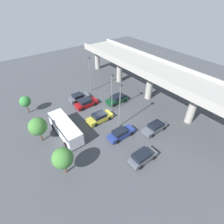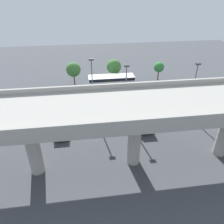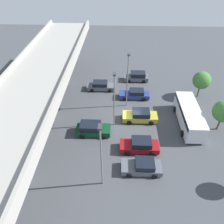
{
  "view_description": "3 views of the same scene",
  "coord_description": "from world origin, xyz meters",
  "views": [
    {
      "loc": [
        21.73,
        -14.61,
        21.08
      ],
      "look_at": [
        1.81,
        0.36,
        2.26
      ],
      "focal_mm": 28.0,
      "sensor_mm": 36.0,
      "label": 1
    },
    {
      "loc": [
        4.83,
        29.53,
        17.16
      ],
      "look_at": [
        1.26,
        3.91,
        1.92
      ],
      "focal_mm": 35.0,
      "sensor_mm": 36.0,
      "label": 2
    },
    {
      "loc": [
        -23.76,
        1.81,
        20.25
      ],
      "look_at": [
        -0.49,
        2.68,
        1.86
      ],
      "focal_mm": 35.0,
      "sensor_mm": 36.0,
      "label": 3
    }
  ],
  "objects": [
    {
      "name": "lamp_post_by_overpass",
      "position": [
        -0.89,
        2.38,
        4.68
      ],
      "size": [
        0.7,
        0.35,
        7.99
      ],
      "color": "slate",
      "rests_on": "ground_plane"
    },
    {
      "name": "tree_front_left",
      "position": [
        -10.41,
        -11.19,
        2.64
      ],
      "size": [
        2.06,
        2.06,
        3.69
      ],
      "color": "brown",
      "rests_on": "ground_plane"
    },
    {
      "name": "parked_car_1",
      "position": [
        -5.48,
        -0.88,
        0.77
      ],
      "size": [
        2.14,
        4.7,
        1.66
      ],
      "rotation": [
        0.0,
        0.0,
        1.57
      ],
      "color": "maroon",
      "rests_on": "ground_plane"
    },
    {
      "name": "shuttle_bus",
      "position": [
        -0.28,
        -7.88,
        1.54
      ],
      "size": [
        8.39,
        2.78,
        2.57
      ],
      "color": "silver",
      "rests_on": "ground_plane"
    },
    {
      "name": "lamp_post_near_aisle",
      "position": [
        -10.34,
        3.32,
        4.75
      ],
      "size": [
        0.7,
        0.35,
        8.12
      ],
      "color": "slate",
      "rests_on": "ground_plane"
    },
    {
      "name": "parked_car_0",
      "position": [
        -8.54,
        -0.95,
        0.68
      ],
      "size": [
        2.19,
        4.44,
        1.48
      ],
      "rotation": [
        0.0,
        0.0,
        1.57
      ],
      "color": "#515660",
      "rests_on": "ground_plane"
    },
    {
      "name": "parked_car_5",
      "position": [
        8.16,
        4.91,
        0.68
      ],
      "size": [
        2.1,
        4.78,
        1.46
      ],
      "rotation": [
        0.0,
        0.0,
        -1.57
      ],
      "color": "#515660",
      "rests_on": "ground_plane"
    },
    {
      "name": "ground_plane",
      "position": [
        0.0,
        0.0,
        0.0
      ],
      "size": [
        87.98,
        87.98,
        0.0
      ],
      "primitive_type": "plane",
      "color": "#424449"
    },
    {
      "name": "parked_car_3",
      "position": [
        0.16,
        -1.26,
        0.77
      ],
      "size": [
        2.23,
        4.88,
        1.66
      ],
      "rotation": [
        0.0,
        0.0,
        1.57
      ],
      "color": "gold",
      "rests_on": "ground_plane"
    },
    {
      "name": "parked_car_4",
      "position": [
        5.78,
        -0.76,
        0.7
      ],
      "size": [
        2.0,
        4.82,
        1.5
      ],
      "rotation": [
        0.0,
        0.0,
        1.57
      ],
      "color": "navy",
      "rests_on": "ground_plane"
    },
    {
      "name": "parked_car_6",
      "position": [
        11.43,
        -1.35,
        0.77
      ],
      "size": [
        2.11,
        4.34,
        1.62
      ],
      "rotation": [
        0.0,
        0.0,
        1.57
      ],
      "color": "#515660",
      "rests_on": "ground_plane"
    },
    {
      "name": "lamp_post_mid_lot",
      "position": [
        3.63,
        0.62,
        4.94
      ],
      "size": [
        0.7,
        0.35,
        8.49
      ],
      "color": "slate",
      "rests_on": "ground_plane"
    },
    {
      "name": "highway_overpass",
      "position": [
        0.0,
        11.79,
        6.32
      ],
      "size": [
        42.45,
        7.55,
        7.96
      ],
      "color": "#9E9B93",
      "rests_on": "ground_plane"
    },
    {
      "name": "tree_front_centre",
      "position": [
        -1.31,
        -11.68,
        3.02
      ],
      "size": [
        2.86,
        2.86,
        4.46
      ],
      "color": "brown",
      "rests_on": "ground_plane"
    },
    {
      "name": "tree_front_right",
      "position": [
        6.61,
        -11.12,
        3.0
      ],
      "size": [
        2.78,
        2.78,
        4.4
      ],
      "color": "brown",
      "rests_on": "ground_plane"
    },
    {
      "name": "parked_car_2",
      "position": [
        -2.78,
        5.17,
        0.78
      ],
      "size": [
        2.25,
        4.47,
        1.63
      ],
      "rotation": [
        0.0,
        0.0,
        -1.57
      ],
      "color": "#0C381E",
      "rests_on": "ground_plane"
    }
  ]
}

